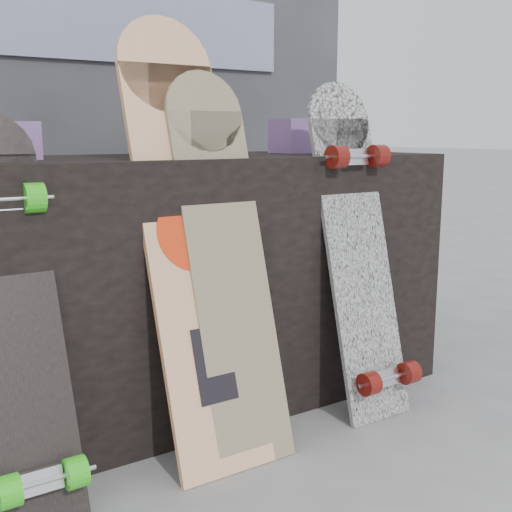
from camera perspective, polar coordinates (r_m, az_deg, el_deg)
ground at (r=1.84m, az=2.90°, el=-17.36°), size 60.00×60.00×0.00m
vendor_table at (r=2.10m, az=-5.08°, el=-2.11°), size 1.60×0.60×0.80m
booth at (r=2.83m, az=-13.80°, el=15.26°), size 2.40×0.22×2.20m
merch_box_purple at (r=1.85m, az=-21.68°, el=9.51°), size 0.18×0.12×0.10m
merch_box_small at (r=2.33m, az=3.51°, el=10.61°), size 0.14×0.14×0.12m
merch_box_flat at (r=2.08m, az=-7.23°, el=9.69°), size 0.22×0.10×0.06m
longboard_geisha at (r=1.72m, az=-5.84°, el=2.68°), size 0.28×0.39×1.19m
longboard_celtic at (r=1.74m, az=-2.71°, el=0.40°), size 0.23×0.32×1.04m
longboard_cascadia at (r=2.01m, az=9.16°, el=1.03°), size 0.24×0.33×1.03m
skateboard_dark at (r=1.55m, az=-20.79°, el=-4.58°), size 0.21×0.38×0.92m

